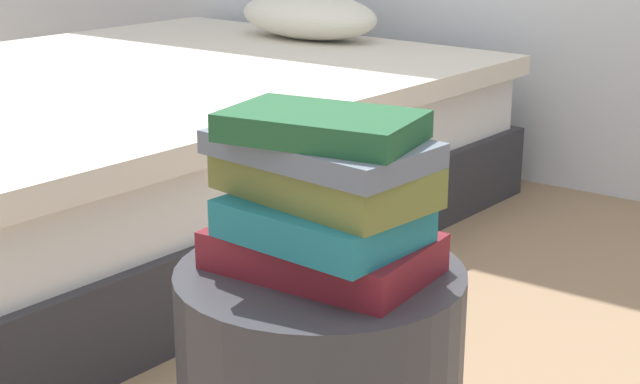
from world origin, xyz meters
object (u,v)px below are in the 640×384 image
at_px(bed, 136,146).
at_px(book_slate, 319,149).
at_px(book_maroon, 319,250).
at_px(book_olive, 322,178).
at_px(book_teal, 322,220).
at_px(book_forest, 322,126).

height_order(bed, book_slate, book_slate).
bearing_deg(book_maroon, book_olive, 52.32).
bearing_deg(book_teal, bed, 150.08).
height_order(book_maroon, book_slate, book_slate).
height_order(book_teal, book_olive, book_olive).
height_order(bed, book_forest, book_forest).
bearing_deg(book_olive, book_slate, -70.22).
relative_size(book_maroon, book_forest, 1.19).
bearing_deg(bed, book_forest, -30.19).
height_order(book_maroon, book_teal, book_teal).
relative_size(book_olive, book_forest, 1.18).
distance_m(book_teal, book_olive, 0.06).
distance_m(book_maroon, book_slate, 0.15).
relative_size(book_slate, book_forest, 1.19).
bearing_deg(book_teal, book_olive, 130.01).
relative_size(bed, book_maroon, 7.13).
bearing_deg(book_slate, bed, 151.79).
bearing_deg(book_slate, book_teal, -32.44).
height_order(book_teal, book_slate, book_slate).
bearing_deg(bed, book_teal, -30.18).
bearing_deg(bed, book_olive, -29.88).
height_order(book_olive, book_forest, book_forest).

